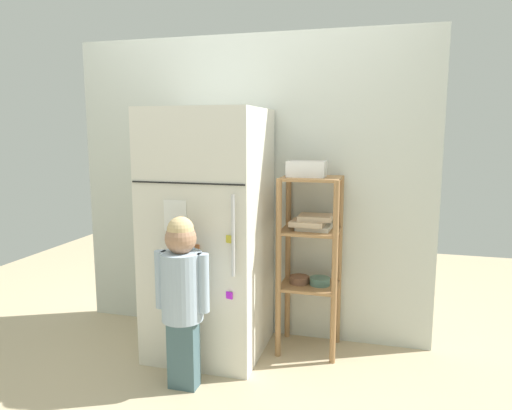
# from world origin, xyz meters

# --- Properties ---
(ground_plane) EXTENTS (6.00, 6.00, 0.00)m
(ground_plane) POSITION_xyz_m (0.00, 0.00, 0.00)
(ground_plane) COLOR tan
(kitchen_wall_back) EXTENTS (2.50, 0.03, 2.06)m
(kitchen_wall_back) POSITION_xyz_m (0.00, 0.38, 1.03)
(kitchen_wall_back) COLOR silver
(kitchen_wall_back) RESTS_ON ground
(refrigerator) EXTENTS (0.69, 0.69, 1.56)m
(refrigerator) POSITION_xyz_m (-0.16, 0.02, 0.78)
(refrigerator) COLOR silver
(refrigerator) RESTS_ON ground
(child_standing) EXTENTS (0.31, 0.23, 0.97)m
(child_standing) POSITION_xyz_m (-0.13, -0.46, 0.59)
(child_standing) COLOR #426067
(child_standing) RESTS_ON ground
(pantry_shelf_unit) EXTENTS (0.38, 0.33, 1.14)m
(pantry_shelf_unit) POSITION_xyz_m (0.47, 0.18, 0.70)
(pantry_shelf_unit) COLOR #9E7247
(pantry_shelf_unit) RESTS_ON ground
(fruit_bin) EXTENTS (0.24, 0.14, 0.10)m
(fruit_bin) POSITION_xyz_m (0.45, 0.17, 1.18)
(fruit_bin) COLOR white
(fruit_bin) RESTS_ON pantry_shelf_unit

